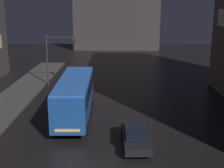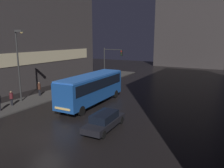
{
  "view_description": "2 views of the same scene",
  "coord_description": "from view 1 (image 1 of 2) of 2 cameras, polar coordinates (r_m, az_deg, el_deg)",
  "views": [
    {
      "loc": [
        1.84,
        -16.55,
        9.63
      ],
      "look_at": [
        1.27,
        10.5,
        2.62
      ],
      "focal_mm": 50.0,
      "sensor_mm": 36.0,
      "label": 1
    },
    {
      "loc": [
        11.96,
        -11.3,
        7.45
      ],
      "look_at": [
        0.42,
        9.69,
        2.51
      ],
      "focal_mm": 35.0,
      "sensor_mm": 36.0,
      "label": 2
    }
  ],
  "objects": [
    {
      "name": "bus_near",
      "position": [
        26.92,
        -6.8,
        -1.78
      ],
      "size": [
        2.88,
        10.52,
        3.45
      ],
      "rotation": [
        0.0,
        0.0,
        3.17
      ],
      "color": "#194793",
      "rests_on": "ground"
    },
    {
      "name": "car_taxi",
      "position": [
        22.04,
        4.31,
        -9.33
      ],
      "size": [
        1.97,
        4.84,
        1.42
      ],
      "rotation": [
        0.0,
        0.0,
        3.19
      ],
      "color": "black",
      "rests_on": "ground"
    },
    {
      "name": "traffic_light_main",
      "position": [
        37.58,
        -10.08,
        5.88
      ],
      "size": [
        3.41,
        0.35,
        6.09
      ],
      "color": "#2D2D2D",
      "rests_on": "ground"
    }
  ]
}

